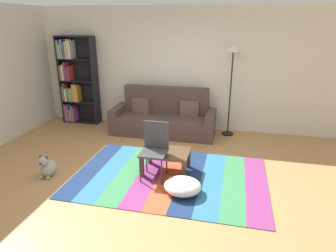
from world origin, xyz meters
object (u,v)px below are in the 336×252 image
dog (48,167)px  standing_lamp (233,61)px  folding_chair (155,145)px  tv_remote (161,149)px  bookshelf (74,81)px  couch (164,118)px  coffee_table (166,155)px  pouf (183,186)px

dog → standing_lamp: 4.02m
standing_lamp → folding_chair: 2.63m
tv_remote → folding_chair: 0.28m
standing_lamp → folding_chair: (-1.07, -2.15, -1.07)m
folding_chair → bookshelf: bearing=174.2°
bookshelf → dog: 2.91m
dog → standing_lamp: size_ratio=0.21×
standing_lamp → dog: bearing=-137.1°
standing_lamp → tv_remote: (-1.02, -1.93, -1.23)m
bookshelf → folding_chair: 3.46m
bookshelf → tv_remote: (2.65, -2.00, -0.64)m
standing_lamp → tv_remote: 2.51m
bookshelf → couch: bearing=-7.1°
coffee_table → standing_lamp: 2.55m
couch → bookshelf: 2.39m
bookshelf → folding_chair: size_ratio=2.29×
dog → coffee_table: bearing=17.4°
pouf → dog: (-2.21, 0.02, 0.04)m
coffee_table → folding_chair: (-0.14, -0.17, 0.23)m
coffee_table → standing_lamp: standing_lamp is taller
bookshelf → tv_remote: bookshelf is taller
coffee_table → pouf: bearing=-56.5°
pouf → dog: 2.21m
dog → tv_remote: (1.73, 0.63, 0.22)m
dog → tv_remote: dog is taller
couch → pouf: 2.52m
couch → bookshelf: bearing=172.9°
couch → standing_lamp: bearing=8.8°
standing_lamp → folding_chair: standing_lamp is taller
coffee_table → standing_lamp: (0.93, 1.99, 1.30)m
coffee_table → pouf: size_ratio=1.40×
coffee_table → tv_remote: tv_remote is taller
coffee_table → standing_lamp: size_ratio=0.39×
dog → standing_lamp: bearing=42.9°
couch → folding_chair: (0.33, -1.94, 0.20)m
coffee_table → dog: 1.91m
couch → dog: couch is taller
dog → tv_remote: 1.85m
folding_chair → coffee_table: bearing=85.5°
folding_chair → couch: bearing=134.4°
bookshelf → standing_lamp: bookshelf is taller
bookshelf → folding_chair: (2.61, -2.22, -0.48)m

